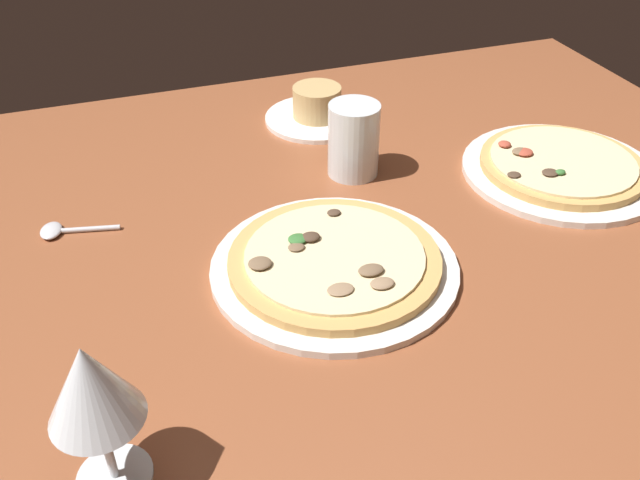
{
  "coord_description": "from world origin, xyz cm",
  "views": [
    {
      "loc": [
        -22.47,
        -69.01,
        57.84
      ],
      "look_at": [
        0.9,
        -2.78,
        7.0
      ],
      "focal_mm": 39.37,
      "sensor_mm": 36.0,
      "label": 1
    }
  ],
  "objects_px": {
    "pizza_main": "(334,263)",
    "pizza_side": "(561,167)",
    "wine_glass_far": "(91,389)",
    "water_glass": "(353,143)",
    "ramekin_on_saucer": "(317,109)",
    "spoon": "(61,230)"
  },
  "relations": [
    {
      "from": "pizza_main",
      "to": "water_glass",
      "type": "relative_size",
      "value": 2.78
    },
    {
      "from": "wine_glass_far",
      "to": "ramekin_on_saucer",
      "type": "bearing_deg",
      "value": 56.56
    },
    {
      "from": "ramekin_on_saucer",
      "to": "water_glass",
      "type": "height_order",
      "value": "water_glass"
    },
    {
      "from": "pizza_main",
      "to": "water_glass",
      "type": "xyz_separation_m",
      "value": [
        0.11,
        0.22,
        0.04
      ]
    },
    {
      "from": "water_glass",
      "to": "spoon",
      "type": "distance_m",
      "value": 0.43
    },
    {
      "from": "ramekin_on_saucer",
      "to": "wine_glass_far",
      "type": "height_order",
      "value": "wine_glass_far"
    },
    {
      "from": "wine_glass_far",
      "to": "water_glass",
      "type": "relative_size",
      "value": 1.45
    },
    {
      "from": "pizza_main",
      "to": "ramekin_on_saucer",
      "type": "relative_size",
      "value": 1.73
    },
    {
      "from": "pizza_main",
      "to": "pizza_side",
      "type": "xyz_separation_m",
      "value": [
        0.4,
        0.11,
        -0.0
      ]
    },
    {
      "from": "spoon",
      "to": "wine_glass_far",
      "type": "bearing_deg",
      "value": -86.34
    },
    {
      "from": "pizza_main",
      "to": "spoon",
      "type": "relative_size",
      "value": 2.88
    },
    {
      "from": "pizza_side",
      "to": "ramekin_on_saucer",
      "type": "xyz_separation_m",
      "value": [
        -0.29,
        0.29,
        0.01
      ]
    },
    {
      "from": "ramekin_on_saucer",
      "to": "wine_glass_far",
      "type": "relative_size",
      "value": 1.11
    },
    {
      "from": "pizza_side",
      "to": "wine_glass_far",
      "type": "bearing_deg",
      "value": -155.09
    },
    {
      "from": "pizza_main",
      "to": "pizza_side",
      "type": "relative_size",
      "value": 1.04
    },
    {
      "from": "water_glass",
      "to": "spoon",
      "type": "xyz_separation_m",
      "value": [
        -0.42,
        -0.02,
        -0.05
      ]
    },
    {
      "from": "pizza_main",
      "to": "pizza_side",
      "type": "distance_m",
      "value": 0.42
    },
    {
      "from": "pizza_main",
      "to": "pizza_side",
      "type": "bearing_deg",
      "value": 14.9
    },
    {
      "from": "spoon",
      "to": "pizza_main",
      "type": "bearing_deg",
      "value": -32.03
    },
    {
      "from": "pizza_main",
      "to": "ramekin_on_saucer",
      "type": "bearing_deg",
      "value": 73.7
    },
    {
      "from": "pizza_side",
      "to": "spoon",
      "type": "xyz_separation_m",
      "value": [
        -0.72,
        0.09,
        -0.01
      ]
    },
    {
      "from": "ramekin_on_saucer",
      "to": "water_glass",
      "type": "bearing_deg",
      "value": -92.22
    }
  ]
}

